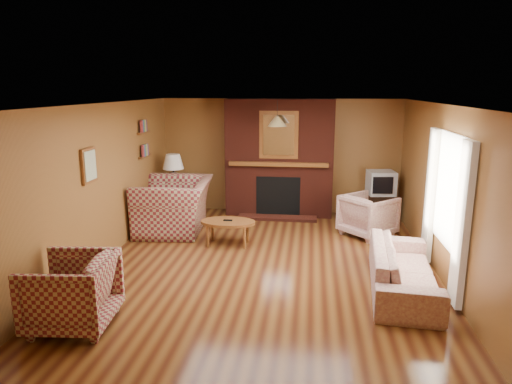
# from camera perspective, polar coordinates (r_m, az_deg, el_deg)

# --- Properties ---
(floor) EXTENTS (6.50, 6.50, 0.00)m
(floor) POSITION_cam_1_polar(r_m,az_deg,el_deg) (6.89, 1.00, -9.48)
(floor) COLOR #421D0E
(floor) RESTS_ON ground
(ceiling) EXTENTS (6.50, 6.50, 0.00)m
(ceiling) POSITION_cam_1_polar(r_m,az_deg,el_deg) (6.37, 1.08, 10.89)
(ceiling) COLOR silver
(ceiling) RESTS_ON wall_back
(wall_back) EXTENTS (6.50, 0.00, 6.50)m
(wall_back) POSITION_cam_1_polar(r_m,az_deg,el_deg) (9.71, 3.05, 4.49)
(wall_back) COLOR brown
(wall_back) RESTS_ON floor
(wall_front) EXTENTS (6.50, 0.00, 6.50)m
(wall_front) POSITION_cam_1_polar(r_m,az_deg,el_deg) (3.46, -4.71, -11.52)
(wall_front) COLOR brown
(wall_front) RESTS_ON floor
(wall_left) EXTENTS (0.00, 6.50, 6.50)m
(wall_left) POSITION_cam_1_polar(r_m,az_deg,el_deg) (7.22, -19.10, 0.82)
(wall_left) COLOR brown
(wall_left) RESTS_ON floor
(wall_right) EXTENTS (0.00, 6.50, 6.50)m
(wall_right) POSITION_cam_1_polar(r_m,az_deg,el_deg) (6.75, 22.65, -0.29)
(wall_right) COLOR brown
(wall_right) RESTS_ON floor
(fireplace) EXTENTS (2.20, 0.82, 2.40)m
(fireplace) POSITION_cam_1_polar(r_m,az_deg,el_deg) (9.45, 2.93, 4.15)
(fireplace) COLOR #491810
(fireplace) RESTS_ON floor
(window_right) EXTENTS (0.10, 1.85, 2.00)m
(window_right) POSITION_cam_1_polar(r_m,az_deg,el_deg) (6.56, 22.65, -1.30)
(window_right) COLOR beige
(window_right) RESTS_ON wall_right
(bookshelf) EXTENTS (0.09, 0.55, 0.71)m
(bookshelf) POSITION_cam_1_polar(r_m,az_deg,el_deg) (8.85, -13.64, 6.36)
(bookshelf) COLOR brown
(bookshelf) RESTS_ON wall_left
(botanical_print) EXTENTS (0.05, 0.40, 0.50)m
(botanical_print) POSITION_cam_1_polar(r_m,az_deg,el_deg) (6.88, -20.15, 3.13)
(botanical_print) COLOR brown
(botanical_print) RESTS_ON wall_left
(pendant_light) EXTENTS (0.36, 0.36, 0.48)m
(pendant_light) POSITION_cam_1_polar(r_m,az_deg,el_deg) (8.68, 2.66, 8.80)
(pendant_light) COLOR black
(pendant_light) RESTS_ON ceiling
(plaid_loveseat) EXTENTS (1.42, 1.59, 0.97)m
(plaid_loveseat) POSITION_cam_1_polar(r_m,az_deg,el_deg) (8.62, -10.17, -1.67)
(plaid_loveseat) COLOR maroon
(plaid_loveseat) RESTS_ON floor
(plaid_armchair) EXTENTS (0.98, 0.95, 0.82)m
(plaid_armchair) POSITION_cam_1_polar(r_m,az_deg,el_deg) (5.58, -22.07, -11.52)
(plaid_armchair) COLOR maroon
(plaid_armchair) RESTS_ON floor
(floral_sofa) EXTENTS (0.98, 2.11, 0.60)m
(floral_sofa) POSITION_cam_1_polar(r_m,az_deg,el_deg) (6.39, 17.92, -9.11)
(floral_sofa) COLOR beige
(floral_sofa) RESTS_ON floor
(floral_armchair) EXTENTS (1.15, 1.15, 0.75)m
(floral_armchair) POSITION_cam_1_polar(r_m,az_deg,el_deg) (8.47, 13.85, -2.85)
(floral_armchair) COLOR beige
(floral_armchair) RESTS_ON floor
(coffee_table) EXTENTS (0.94, 0.58, 0.44)m
(coffee_table) POSITION_cam_1_polar(r_m,az_deg,el_deg) (7.78, -3.53, -3.96)
(coffee_table) COLOR brown
(coffee_table) RESTS_ON floor
(side_table) EXTENTS (0.51, 0.51, 0.62)m
(side_table) POSITION_cam_1_polar(r_m,az_deg,el_deg) (9.50, -10.12, -1.37)
(side_table) COLOR brown
(side_table) RESTS_ON floor
(table_lamp) EXTENTS (0.42, 0.42, 0.70)m
(table_lamp) POSITION_cam_1_polar(r_m,az_deg,el_deg) (9.35, -10.29, 2.79)
(table_lamp) COLOR silver
(table_lamp) RESTS_ON side_table
(tv_stand) EXTENTS (0.50, 0.46, 0.54)m
(tv_stand) POSITION_cam_1_polar(r_m,az_deg,el_deg) (9.54, 15.17, -1.83)
(tv_stand) COLOR black
(tv_stand) RESTS_ON floor
(crt_tv) EXTENTS (0.57, 0.57, 0.47)m
(crt_tv) POSITION_cam_1_polar(r_m,az_deg,el_deg) (9.42, 15.36, 1.12)
(crt_tv) COLOR #B1B4BA
(crt_tv) RESTS_ON tv_stand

